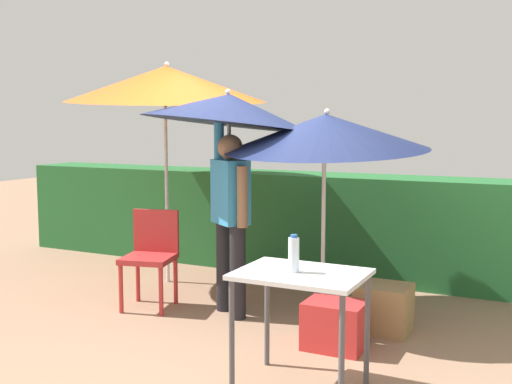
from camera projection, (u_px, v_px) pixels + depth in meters
name	position (u px, v px, depth m)	size (l,w,h in m)	color
ground_plane	(240.00, 324.00, 5.28)	(24.00, 24.00, 0.00)	#937056
hedge_row	(324.00, 224.00, 7.03)	(8.00, 0.70, 1.12)	#23602D
umbrella_rainbow	(326.00, 132.00, 5.36)	(1.77, 1.79, 1.84)	silver
umbrella_orange	(228.00, 109.00, 5.71)	(1.62, 1.61, 2.09)	silver
umbrella_yellow	(166.00, 84.00, 6.46)	(2.10, 2.10, 2.37)	silver
person_vendor	(230.00, 210.00, 5.46)	(0.50, 0.39, 1.88)	black
chair_plastic	(151.00, 252.00, 5.75)	(0.53, 0.53, 0.89)	#B72D2D
cooler_box	(335.00, 325.00, 4.70)	(0.45, 0.34, 0.36)	red
crate_cardboard	(383.00, 308.00, 5.09)	(0.43, 0.39, 0.39)	#9E7A4C
folding_table	(301.00, 287.00, 3.94)	(0.80, 0.60, 0.77)	#4C4C51
bottle_water	(294.00, 254.00, 3.91)	(0.07, 0.07, 0.24)	silver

